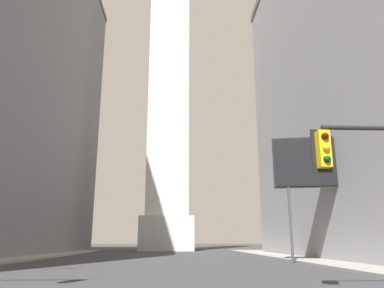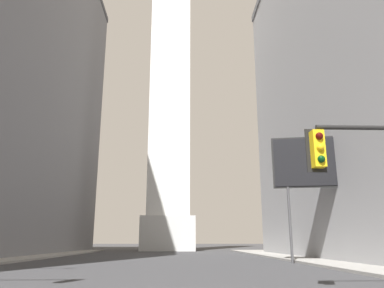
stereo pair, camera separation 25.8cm
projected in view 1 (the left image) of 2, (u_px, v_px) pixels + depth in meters
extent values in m
cube|color=gray|center=(352.00, 264.00, 22.72)|extent=(5.00, 69.84, 0.15)
cube|color=silver|center=(167.00, 234.00, 57.40)|extent=(8.11, 8.11, 5.04)
cube|color=silver|center=(170.00, 45.00, 65.50)|extent=(6.49, 6.49, 59.39)
cube|color=yellow|center=(323.00, 149.00, 10.98)|extent=(0.35, 0.35, 1.10)
cube|color=black|center=(321.00, 151.00, 11.15)|extent=(0.58, 0.04, 1.32)
sphere|color=#410907|center=(325.00, 136.00, 10.88)|extent=(0.22, 0.22, 0.22)
sphere|color=yellow|center=(326.00, 148.00, 10.79)|extent=(0.22, 0.22, 0.22)
sphere|color=#073410|center=(327.00, 159.00, 10.71)|extent=(0.22, 0.22, 0.22)
cylinder|color=#3F3F42|center=(291.00, 224.00, 25.45)|extent=(0.18, 0.18, 5.12)
cylinder|color=#3F3F42|center=(352.00, 224.00, 24.86)|extent=(0.18, 0.18, 5.12)
cube|color=black|center=(316.00, 162.00, 26.22)|extent=(5.59, 1.36, 3.39)
cube|color=black|center=(316.00, 162.00, 26.22)|extent=(5.80, 1.29, 3.63)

